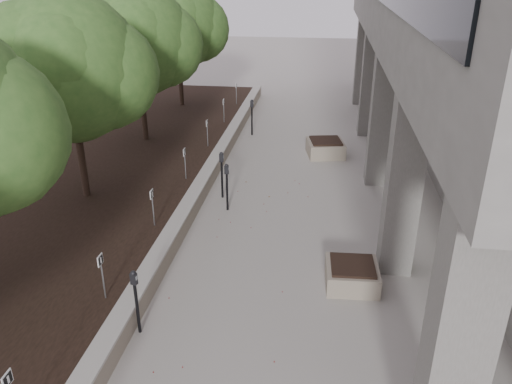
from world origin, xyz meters
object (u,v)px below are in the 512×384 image
Objects in this scene: crabapple_tree_3 at (73,99)px; planter_back at (325,148)px; parking_meter_3 at (227,187)px; planter_front at (352,274)px; parking_meter_4 at (222,175)px; parking_meter_2 at (137,302)px; parking_meter_5 at (252,117)px; crabapple_tree_4 at (139,64)px; crabapple_tree_5 at (178,44)px.

crabapple_tree_3 reaches higher than planter_back.
parking_meter_3 reaches higher than planter_back.
crabapple_tree_3 is at bearing -141.67° from planter_back.
parking_meter_4 is at bearing 132.00° from planter_front.
parking_meter_2 reaches higher than planter_back.
parking_meter_5 reaches higher than parking_meter_2.
crabapple_tree_3 is 8.28m from planter_front.
crabapple_tree_3 is at bearing -90.00° from crabapple_tree_4.
planter_front is at bearing -21.36° from crabapple_tree_3.
parking_meter_3 is 5.53m from planter_back.
parking_meter_2 is 10.67m from planter_back.
parking_meter_5 is (3.64, 2.21, -2.39)m from crabapple_tree_4.
parking_meter_3 is at bearing 5.59° from crabapple_tree_3.
crabapple_tree_4 is 5.00m from crabapple_tree_5.
crabapple_tree_4 reaches higher than parking_meter_2.
crabapple_tree_4 is at bearing -178.16° from planter_back.
parking_meter_5 is at bearing 99.58° from parking_meter_2.
planter_front is 8.07m from planter_back.
parking_meter_5 is 10.68m from planter_front.
parking_meter_2 is 1.23× the size of planter_front.
planter_front is (7.23, -12.83, -2.86)m from crabapple_tree_5.
crabapple_tree_4 is 4.02× the size of parking_meter_2.
planter_front is at bearing -47.27° from crabapple_tree_4.
planter_back is (2.97, 4.03, -0.42)m from parking_meter_4.
crabapple_tree_5 is 10.67m from parking_meter_3.
crabapple_tree_5 is (0.00, 10.00, 0.00)m from crabapple_tree_3.
planter_front is at bearing -50.41° from parking_meter_4.
crabapple_tree_4 and crabapple_tree_5 have the same top height.
parking_meter_4 is at bearing -67.66° from crabapple_tree_5.
parking_meter_2 is 1.08× the size of planter_back.
planter_front is at bearing -85.43° from planter_back.
crabapple_tree_5 is at bearing 90.00° from crabapple_tree_3.
crabapple_tree_3 is 8.43m from parking_meter_5.
crabapple_tree_4 is at bearing -146.36° from parking_meter_5.
crabapple_tree_5 is at bearing 90.00° from crabapple_tree_4.
parking_meter_3 is (0.68, 5.30, 0.01)m from parking_meter_2.
parking_meter_2 is at bearing -97.42° from parking_meter_3.
crabapple_tree_3 is 4.51m from parking_meter_4.
parking_meter_3 is 1.11× the size of planter_back.
crabapple_tree_3 is 4.63m from parking_meter_3.
parking_meter_5 is (-0.28, 6.83, 0.04)m from parking_meter_3.
crabapple_tree_4 is at bearing 90.00° from crabapple_tree_3.
crabapple_tree_4 is 4.36× the size of planter_back.
crabapple_tree_5 is at bearing 112.04° from parking_meter_3.
crabapple_tree_4 reaches higher than parking_meter_4.
parking_meter_3 reaches higher than parking_meter_2.
parking_meter_5 is (0.39, 12.13, 0.05)m from parking_meter_2.
parking_meter_3 is (3.93, -4.62, -2.43)m from crabapple_tree_4.
parking_meter_3 is at bearing -67.80° from crabapple_tree_5.
planter_back is at bearing 94.57° from planter_front.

